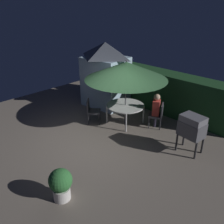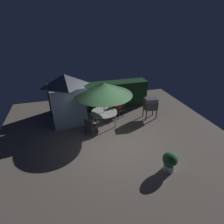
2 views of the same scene
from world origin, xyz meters
The scene contains 10 objects.
ground_plane centered at (0.00, 0.00, 0.00)m, with size 11.00×11.00×0.00m, color #6B6056.
hedge_backdrop centered at (0.00, 3.50, 0.80)m, with size 5.99×0.88×1.60m.
garden_shed centered at (-1.99, 2.24, 1.36)m, with size 1.95×1.69×2.67m.
patio_table centered at (-0.20, 1.51, 0.67)m, with size 1.37×1.37×0.72m.
patio_umbrella centered at (-0.20, 1.51, 2.01)m, with size 2.89×2.89×2.37m.
bbq_grill centered at (2.45, 1.46, 0.85)m, with size 0.76×0.58×1.20m.
chair_near_shed centered at (0.85, 2.09, 0.52)m, with size 0.63×0.63×0.90m.
chair_far_side centered at (-1.09, 0.65, 0.52)m, with size 0.65×0.65×0.90m.
potted_plant_by_shed centered at (1.34, -2.36, 0.44)m, with size 0.55×0.55×0.80m.
person_in_red centered at (0.77, 2.05, 0.78)m, with size 0.37×0.41×1.26m.
Camera 2 is at (-1.99, -6.42, 5.01)m, focal length 28.06 mm.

